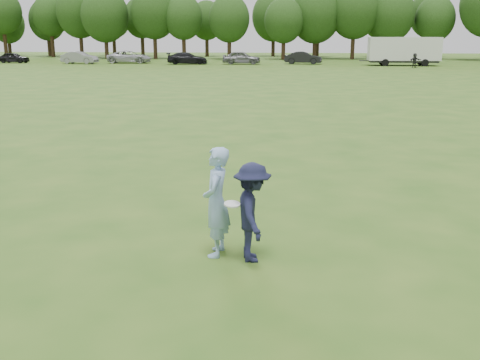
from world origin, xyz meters
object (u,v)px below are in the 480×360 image
Objects in this scene: car_a at (13,58)px; car_e at (242,58)px; thrower at (216,202)px; defender at (252,212)px; car_c at (129,57)px; cargo_trailer at (404,50)px; car_d at (187,58)px; car_b at (80,58)px; player_far_d at (415,60)px; car_f at (303,58)px.

car_a is 28.85m from car_e.
thrower is 0.41× the size of car_e.
defender is 64.16m from car_c.
cargo_trailer is (13.55, 58.52, 0.83)m from thrower.
defender is at bearing 76.38° from thrower.
car_d is at bearing 178.89° from cargo_trailer.
thrower reaches higher than car_d.
cargo_trailer reaches higher than car_d.
car_b is 13.31m from car_d.
cargo_trailer is at bearing 68.73° from player_far_d.
car_c is 14.19m from car_e.
car_a is at bearing 19.10° from defender.
car_c is at bearing 140.55° from player_far_d.
player_far_d is 0.35× the size of car_b.
car_e is (14.14, -1.09, 0.02)m from car_c.
thrower is 0.39× the size of car_d.
thrower is at bearing -175.38° from car_f.
car_e is at bearing -91.74° from car_d.
car_a is 0.79× the size of car_d.
cargo_trailer is (32.99, -2.24, 1.02)m from car_c.
defender reaches higher than car_d.
car_e reaches higher than car_c.
car_e is (28.85, -0.25, 0.12)m from car_a.
car_c is at bearing -83.24° from car_a.
car_b is at bearing 91.89° from car_e.
car_d is 14.02m from car_f.
cargo_trailer is (11.44, -2.24, 1.04)m from car_f.
car_b is at bearing 105.83° from car_c.
car_c is (-20.07, 60.94, -0.08)m from defender.
thrower is at bearing -146.83° from car_a.
car_e is at bearing -97.92° from car_c.
car_b reaches higher than car_d.
car_d is at bearing -106.39° from car_c.
player_far_d is 48.51m from car_a.
cargo_trailer reaches higher than car_f.
player_far_d is 39.40m from car_b.
thrower is 1.22× the size of player_far_d.
car_e is (19.81, 0.89, 0.05)m from car_b.
thrower is at bearing -150.76° from car_b.
car_c is (5.67, 1.99, 0.03)m from car_b.
defender is 0.19× the size of cargo_trailer.
car_d is 6.54m from car_e.
car_a is at bearing -148.20° from thrower.
thrower reaches higher than player_far_d.
car_e is 0.51× the size of cargo_trailer.
player_far_d reaches higher than car_a.
car_f is 11.71m from cargo_trailer.
cargo_trailer is (18.85, -1.14, 1.00)m from car_e.
car_d is (-25.89, 4.31, -0.07)m from player_far_d.
thrower reaches higher than car_f.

